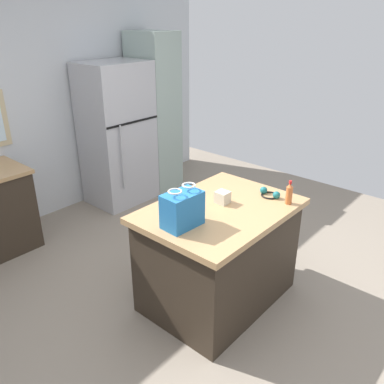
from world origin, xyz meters
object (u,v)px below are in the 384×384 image
(tall_cabinet, at_px, (155,113))
(small_box, at_px, (223,197))
(refrigerator, at_px, (117,135))
(bottle, at_px, (289,194))
(ear_defenders, at_px, (270,194))
(shopping_bag, at_px, (182,209))
(kitchen_island, at_px, (218,254))

(tall_cabinet, bearing_deg, small_box, -121.68)
(refrigerator, height_order, bottle, refrigerator)
(ear_defenders, bearing_deg, tall_cabinet, 67.82)
(shopping_bag, bearing_deg, kitchen_island, -3.71)
(small_box, xyz_separation_m, bottle, (0.35, -0.42, 0.04))
(bottle, bearing_deg, shopping_bag, 154.75)
(small_box, bearing_deg, shopping_bag, -178.47)
(bottle, bearing_deg, small_box, 129.98)
(tall_cabinet, bearing_deg, ear_defenders, -112.18)
(refrigerator, height_order, small_box, refrigerator)
(refrigerator, distance_m, small_box, 2.34)
(bottle, bearing_deg, refrigerator, 82.27)
(shopping_bag, distance_m, bottle, 0.94)
(kitchen_island, relative_size, refrigerator, 0.71)
(kitchen_island, xyz_separation_m, ear_defenders, (0.46, -0.18, 0.47))
(bottle, bearing_deg, tall_cabinet, 68.78)
(refrigerator, distance_m, shopping_bag, 2.55)
(shopping_bag, bearing_deg, bottle, -25.25)
(refrigerator, relative_size, bottle, 8.92)
(kitchen_island, bearing_deg, bottle, -40.86)
(shopping_bag, relative_size, small_box, 2.93)
(kitchen_island, relative_size, small_box, 12.26)
(tall_cabinet, xyz_separation_m, bottle, (-1.03, -2.64, -0.08))
(tall_cabinet, relative_size, shopping_bag, 6.91)
(small_box, height_order, bottle, bottle)
(kitchen_island, height_order, small_box, small_box)
(refrigerator, height_order, tall_cabinet, tall_cabinet)
(ear_defenders, bearing_deg, small_box, 149.12)
(small_box, relative_size, bottle, 0.52)
(shopping_bag, xyz_separation_m, bottle, (0.85, -0.40, -0.04))
(refrigerator, bearing_deg, ear_defenders, -97.72)
(refrigerator, xyz_separation_m, small_box, (-0.71, -2.23, 0.04))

